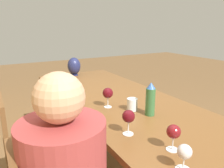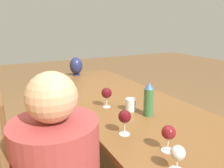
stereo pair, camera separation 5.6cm
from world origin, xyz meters
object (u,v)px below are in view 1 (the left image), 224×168
(water_bottle, at_px, (150,99))
(wine_glass_0, at_px, (184,153))
(water_tumbler, at_px, (132,104))
(vase, at_px, (74,66))
(wine_glass_4, at_px, (174,132))
(chair_far, at_px, (26,143))
(wine_glass_2, at_px, (129,117))
(wine_glass_1, at_px, (108,93))

(water_bottle, bearing_deg, wine_glass_0, 155.08)
(water_tumbler, xyz_separation_m, vase, (1.32, -0.02, 0.07))
(water_bottle, height_order, wine_glass_4, water_bottle)
(water_bottle, bearing_deg, water_tumbler, 24.17)
(water_tumbler, xyz_separation_m, wine_glass_0, (-0.69, 0.20, 0.04))
(chair_far, bearing_deg, wine_glass_2, -144.65)
(water_tumbler, xyz_separation_m, wine_glass_2, (-0.30, 0.23, 0.06))
(vase, xyz_separation_m, wine_glass_2, (-1.62, 0.25, -0.01))
(water_tumbler, distance_m, vase, 1.33)
(vase, height_order, wine_glass_0, vase)
(vase, relative_size, wine_glass_4, 1.63)
(water_bottle, relative_size, wine_glass_0, 1.93)
(water_tumbler, distance_m, chair_far, 0.89)
(water_bottle, relative_size, water_tumbler, 2.60)
(water_bottle, height_order, chair_far, water_bottle)
(vase, distance_m, wine_glass_2, 1.64)
(water_tumbler, bearing_deg, chair_far, 60.93)
(wine_glass_1, bearing_deg, water_bottle, -146.04)
(wine_glass_1, xyz_separation_m, chair_far, (0.26, 0.60, -0.39))
(chair_far, bearing_deg, wine_glass_4, -147.68)
(water_tumbler, height_order, chair_far, chair_far)
(wine_glass_2, bearing_deg, wine_glass_0, -175.44)
(water_tumbler, bearing_deg, wine_glass_2, 142.27)
(wine_glass_2, distance_m, wine_glass_4, 0.27)
(chair_far, bearing_deg, wine_glass_1, -113.32)
(wine_glass_0, bearing_deg, water_bottle, -24.92)
(water_bottle, distance_m, vase, 1.46)
(water_tumbler, height_order, wine_glass_2, wine_glass_2)
(vase, bearing_deg, water_bottle, -178.44)
(wine_glass_1, bearing_deg, water_tumbler, -138.64)
(chair_far, bearing_deg, water_bottle, -124.38)
(wine_glass_4, bearing_deg, vase, -4.41)
(wine_glass_0, height_order, wine_glass_4, wine_glass_4)
(vase, bearing_deg, wine_glass_2, 171.24)
(water_tumbler, xyz_separation_m, wine_glass_4, (-0.55, 0.12, 0.05))
(water_bottle, relative_size, wine_glass_2, 1.59)
(water_tumbler, bearing_deg, vase, -0.89)
(water_bottle, relative_size, wine_glass_4, 1.71)
(water_bottle, bearing_deg, chair_far, 55.62)
(wine_glass_2, distance_m, chair_far, 0.94)
(wine_glass_2, bearing_deg, wine_glass_1, -12.84)
(vase, xyz_separation_m, wine_glass_4, (-1.87, 0.14, -0.02))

